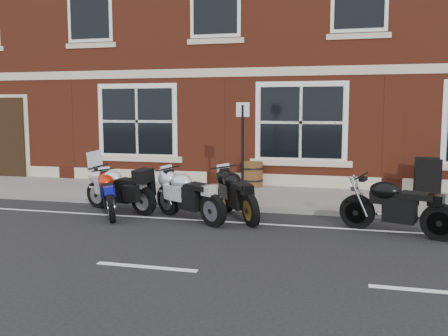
% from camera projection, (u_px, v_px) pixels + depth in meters
% --- Properties ---
extents(ground, '(80.00, 80.00, 0.00)m').
position_uv_depth(ground, '(204.00, 223.00, 10.35)').
color(ground, black).
rests_on(ground, ground).
extents(sidewalk, '(30.00, 3.00, 0.12)m').
position_uv_depth(sidewalk, '(237.00, 196.00, 13.22)').
color(sidewalk, slate).
rests_on(sidewalk, ground).
extents(kerb, '(30.00, 0.16, 0.12)m').
position_uv_depth(kerb, '(222.00, 207.00, 11.70)').
color(kerb, slate).
rests_on(kerb, ground).
extents(pub_building, '(24.00, 12.00, 12.00)m').
position_uv_depth(pub_building, '(280.00, 16.00, 19.73)').
color(pub_building, maroon).
rests_on(pub_building, ground).
extents(moto_touring_silver, '(2.03, 0.84, 1.38)m').
position_uv_depth(moto_touring_silver, '(119.00, 187.00, 11.50)').
color(moto_touring_silver, black).
rests_on(moto_touring_silver, ground).
extents(moto_sport_red, '(1.11, 1.78, 0.89)m').
position_uv_depth(moto_sport_red, '(110.00, 192.00, 11.05)').
color(moto_sport_red, black).
rests_on(moto_sport_red, ground).
extents(moto_sport_black, '(1.32, 1.90, 0.98)m').
position_uv_depth(moto_sport_black, '(238.00, 192.00, 10.74)').
color(moto_sport_black, black).
rests_on(moto_sport_black, ground).
extents(moto_sport_silver, '(1.91, 1.34, 0.99)m').
position_uv_depth(moto_sport_silver, '(189.00, 194.00, 10.56)').
color(moto_sport_silver, black).
rests_on(moto_sport_silver, ground).
extents(moto_naked_black, '(2.12, 0.96, 1.00)m').
position_uv_depth(moto_naked_black, '(395.00, 204.00, 9.38)').
color(moto_naked_black, black).
rests_on(moto_naked_black, ground).
extents(a_board_sign, '(0.67, 0.49, 1.02)m').
position_uv_depth(a_board_sign, '(427.00, 178.00, 12.55)').
color(a_board_sign, black).
rests_on(a_board_sign, sidewalk).
extents(barrel_planter, '(0.65, 0.65, 0.72)m').
position_uv_depth(barrel_planter, '(252.00, 174.00, 14.39)').
color(barrel_planter, '#473013').
rests_on(barrel_planter, sidewalk).
extents(parking_sign, '(0.33, 0.10, 2.38)m').
position_uv_depth(parking_sign, '(243.00, 145.00, 11.85)').
color(parking_sign, black).
rests_on(parking_sign, sidewalk).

